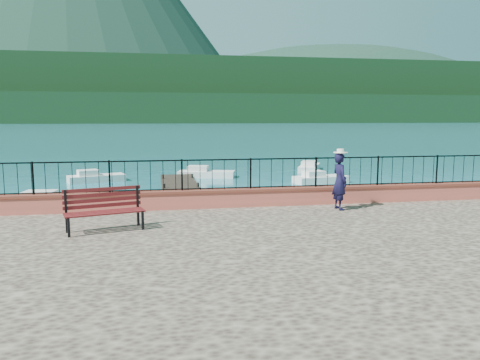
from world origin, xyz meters
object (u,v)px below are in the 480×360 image
object	(u,v)px
boat_3	(96,175)
boat_5	(309,165)
person	(340,181)
boat_1	(370,197)
boat_4	(206,171)
boat_0	(53,199)
park_bench	(105,219)
boat_2	(321,176)

from	to	relation	value
boat_3	boat_5	size ratio (longest dim) A/B	0.85
person	boat_1	bearing A→B (deg)	-39.11
boat_4	boat_3	bearing A→B (deg)	-157.61
boat_0	boat_5	distance (m)	20.13
park_bench	boat_1	bearing A→B (deg)	20.04
boat_2	boat_3	bearing A→B (deg)	156.98
boat_2	boat_3	world-z (taller)	same
boat_4	person	bearing A→B (deg)	-67.87
boat_1	boat_2	distance (m)	7.67
park_bench	boat_5	distance (m)	25.43
person	boat_3	bearing A→B (deg)	23.22
park_bench	person	world-z (taller)	person
boat_2	boat_3	distance (m)	14.12
boat_0	boat_1	distance (m)	14.41
boat_3	boat_4	world-z (taller)	same
park_bench	boat_4	xyz separation A→B (m)	(4.67, 19.35, -1.12)
boat_2	boat_1	bearing A→B (deg)	-103.60
person	boat_1	size ratio (longest dim) A/B	0.55
boat_4	boat_5	size ratio (longest dim) A/B	0.94
boat_1	boat_4	distance (m)	13.23
person	boat_3	xyz separation A→B (m)	(-9.33, 16.86, -1.69)
boat_0	boat_2	xyz separation A→B (m)	(14.66, 5.52, 0.00)
boat_0	boat_5	size ratio (longest dim) A/B	0.97
boat_4	boat_5	bearing A→B (deg)	32.28
boat_0	boat_3	world-z (taller)	same
boat_0	person	bearing A→B (deg)	-31.77
boat_2	boat_5	xyz separation A→B (m)	(1.47, 6.53, 0.00)
park_bench	boat_4	distance (m)	19.94
park_bench	boat_1	xyz separation A→B (m)	(10.98, 7.72, -1.12)
person	boat_2	size ratio (longest dim) A/B	0.53
boat_0	boat_3	bearing A→B (deg)	91.50
boat_4	boat_1	bearing A→B (deg)	-46.62
boat_2	boat_5	distance (m)	6.69
person	boat_2	xyz separation A→B (m)	(4.46, 13.81, -1.69)
boat_2	boat_3	xyz separation A→B (m)	(-13.79, 3.05, 0.00)
person	park_bench	bearing A→B (deg)	97.03
boat_2	boat_5	bearing A→B (deg)	66.79
park_bench	boat_3	xyz separation A→B (m)	(-2.41, 18.43, -1.12)
boat_2	boat_4	distance (m)	7.80
boat_3	boat_4	distance (m)	7.14
boat_2	park_bench	bearing A→B (deg)	-137.07
person	boat_1	world-z (taller)	person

